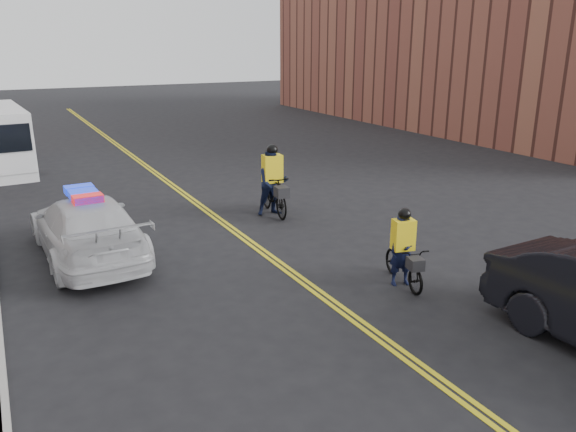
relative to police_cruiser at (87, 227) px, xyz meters
The scene contains 7 objects.
ground 6.02m from the police_cruiser, 49.59° to the right, with size 120.00×120.00×0.00m, color black.
center_line_left 5.18m from the police_cruiser, 42.37° to the left, with size 0.10×60.00×0.01m, color gold.
center_line_right 5.30m from the police_cruiser, 41.19° to the left, with size 0.10×60.00×0.01m, color gold.
building_across 29.54m from the police_cruiser, 27.48° to the left, with size 12.00×30.00×11.00m, color brown.
police_cruiser is the anchor object (origin of this frame).
cyclist_near 7.43m from the police_cruiser, 40.33° to the right, with size 0.99×1.84×1.71m.
cyclist_far 5.62m from the police_cruiser, 11.03° to the left, with size 1.03×2.17×2.14m.
Camera 1 is at (-5.59, -8.97, 5.03)m, focal length 35.00 mm.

